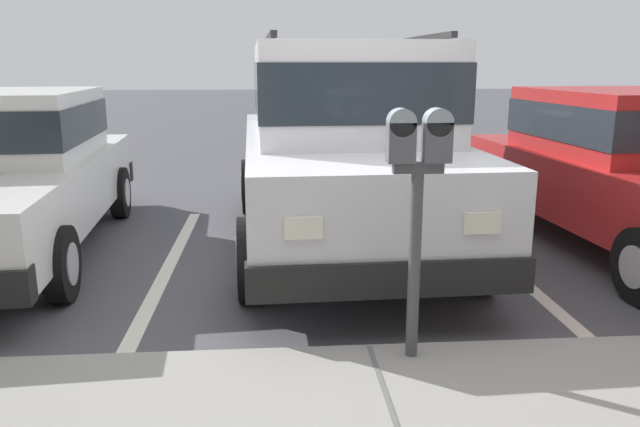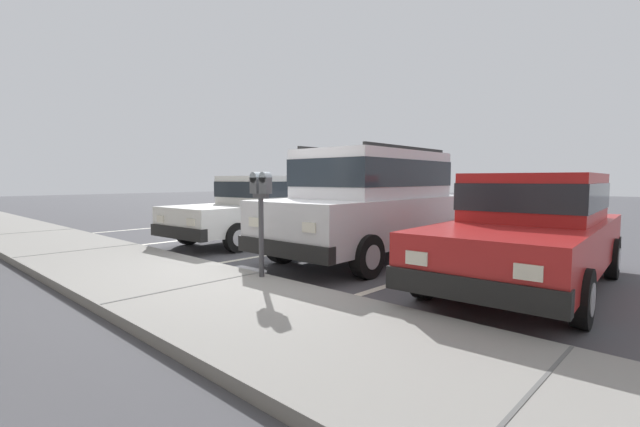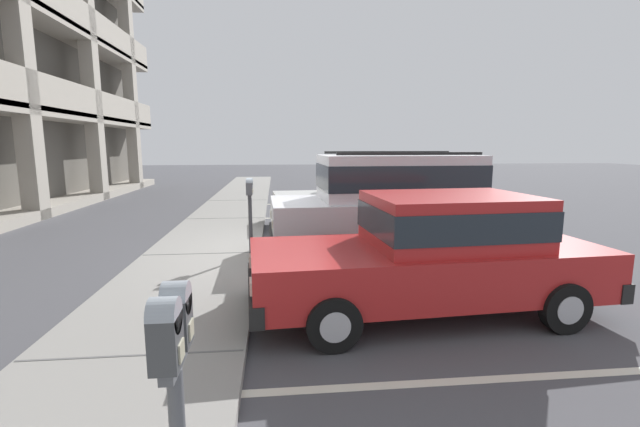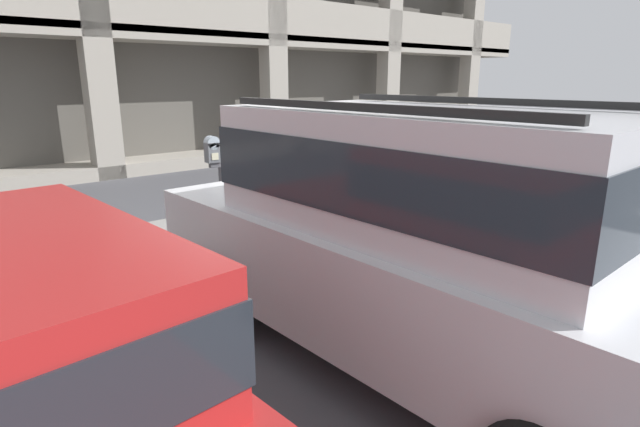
% 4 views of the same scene
% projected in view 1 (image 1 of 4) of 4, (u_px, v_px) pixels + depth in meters
% --- Properties ---
extents(ground_plane, '(80.00, 80.00, 0.10)m').
position_uv_depth(ground_plane, '(363.00, 355.00, 4.05)').
color(ground_plane, '#4C4C51').
extents(parking_stall_lines, '(12.32, 4.80, 0.01)m').
position_uv_depth(parking_stall_lines, '(162.00, 281.00, 5.28)').
color(parking_stall_lines, silver).
rests_on(parking_stall_lines, ground_plane).
extents(silver_suv, '(2.13, 4.84, 2.03)m').
position_uv_depth(silver_suv, '(341.00, 137.00, 6.13)').
color(silver_suv, silver).
rests_on(silver_suv, ground_plane).
extents(red_sedan, '(2.05, 4.59, 1.54)m').
position_uv_depth(red_sedan, '(631.00, 165.00, 6.12)').
color(red_sedan, red).
rests_on(red_sedan, ground_plane).
extents(dark_hatchback, '(2.05, 4.59, 1.54)m').
position_uv_depth(dark_hatchback, '(4.00, 168.00, 5.94)').
color(dark_hatchback, silver).
rests_on(dark_hatchback, ground_plane).
extents(parking_meter_near, '(0.35, 0.12, 1.44)m').
position_uv_depth(parking_meter_near, '(418.00, 175.00, 3.43)').
color(parking_meter_near, '#47474C').
rests_on(parking_meter_near, sidewalk).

